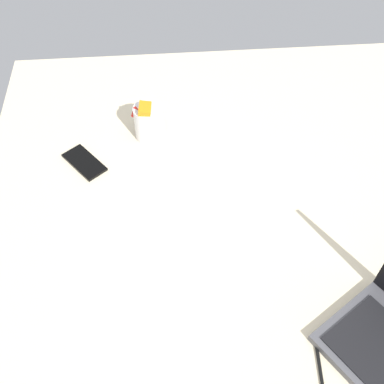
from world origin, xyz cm
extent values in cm
cube|color=beige|center=(0.00, 0.00, 9.00)|extent=(180.00, 140.00, 18.00)
cylinder|color=silver|center=(-46.24, -21.57, 23.50)|extent=(9.00, 9.00, 11.00)
cube|color=orange|center=(-45.35, -21.56, 21.51)|extent=(6.63, 6.14, 5.95)
cube|color=red|center=(-47.80, -22.76, 24.12)|extent=(5.69, 6.30, 4.97)
cube|color=red|center=(-46.88, -23.18, 26.73)|extent=(6.94, 7.14, 5.27)
cube|color=orange|center=(-44.94, -22.42, 29.34)|extent=(5.41, 4.46, 4.56)
cube|color=black|center=(-35.91, -41.30, 18.40)|extent=(15.18, 14.06, 0.80)
cube|color=black|center=(31.12, 12.82, 18.30)|extent=(16.98, 2.27, 0.60)
camera|label=1|loc=(63.30, -17.38, 121.10)|focal=44.54mm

